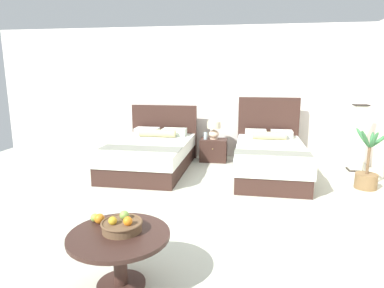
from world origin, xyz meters
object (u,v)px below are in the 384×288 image
object	(u,v)px
vase	(206,136)
loose_orange	(99,219)
coffee_table	(119,246)
bed_near_window	(151,154)
bed_near_corner	(270,157)
nightstand	(214,150)
fruit_bowl	(122,225)
potted_palm	(367,173)
table_lamp	(214,129)
loose_apple	(95,218)
floor_lamp_corner	(358,138)

from	to	relation	value
vase	loose_orange	size ratio (longest dim) A/B	1.58
coffee_table	bed_near_window	bearing A→B (deg)	101.85
bed_near_corner	nightstand	size ratio (longest dim) A/B	4.12
bed_near_window	bed_near_corner	bearing A→B (deg)	0.21
fruit_bowl	potted_palm	bearing A→B (deg)	45.35
nightstand	table_lamp	bearing A→B (deg)	90.00
vase	fruit_bowl	distance (m)	4.18
table_lamp	potted_palm	xyz separation A→B (m)	(2.52, -1.32, -0.41)
potted_palm	fruit_bowl	bearing A→B (deg)	-134.65
table_lamp	loose_apple	bearing A→B (deg)	-99.13
fruit_bowl	potted_palm	size ratio (longest dim) A/B	0.36
coffee_table	loose_apple	size ratio (longest dim) A/B	11.28
bed_near_window	potted_palm	world-z (taller)	bed_near_window
loose_orange	nightstand	bearing A→B (deg)	81.67
bed_near_window	nightstand	distance (m)	1.35
loose_orange	floor_lamp_corner	bearing A→B (deg)	49.64
coffee_table	floor_lamp_corner	bearing A→B (deg)	52.86
bed_near_window	floor_lamp_corner	xyz separation A→B (m)	(3.75, 0.52, 0.32)
loose_apple	potted_palm	world-z (taller)	potted_palm
fruit_bowl	loose_orange	xyz separation A→B (m)	(-0.25, 0.10, -0.01)
table_lamp	floor_lamp_corner	size ratio (longest dim) A/B	0.30
vase	loose_apple	world-z (taller)	vase
bed_near_corner	potted_palm	world-z (taller)	bed_near_corner
nightstand	loose_apple	world-z (taller)	loose_apple
floor_lamp_corner	potted_palm	distance (m)	1.10
loose_orange	floor_lamp_corner	world-z (taller)	floor_lamp_corner
table_lamp	coffee_table	world-z (taller)	table_lamp
bed_near_window	table_lamp	world-z (taller)	bed_near_window
loose_apple	loose_orange	xyz separation A→B (m)	(0.06, -0.03, 0.01)
nightstand	table_lamp	size ratio (longest dim) A/B	1.48
loose_apple	potted_palm	xyz separation A→B (m)	(3.18, 2.78, -0.26)
bed_near_corner	nightstand	bearing A→B (deg)	143.73
floor_lamp_corner	potted_palm	size ratio (longest dim) A/B	1.26
vase	floor_lamp_corner	world-z (taller)	floor_lamp_corner
loose_orange	vase	bearing A→B (deg)	83.82
bed_near_window	potted_palm	distance (m)	3.65
table_lamp	bed_near_corner	bearing A→B (deg)	-36.96
coffee_table	loose_orange	bearing A→B (deg)	146.71
loose_orange	bed_near_window	bearing A→B (deg)	98.43
floor_lamp_corner	bed_near_window	bearing A→B (deg)	-172.10
fruit_bowl	potted_palm	xyz separation A→B (m)	(2.88, 2.91, -0.28)
nightstand	coffee_table	bearing A→B (deg)	-94.89
table_lamp	coffee_table	size ratio (longest dim) A/B	0.43
loose_apple	floor_lamp_corner	size ratio (longest dim) A/B	0.06
vase	coffee_table	world-z (taller)	vase
bed_near_corner	fruit_bowl	distance (m)	3.72
bed_near_corner	table_lamp	bearing A→B (deg)	143.04
bed_near_window	fruit_bowl	xyz separation A→B (m)	(0.74, -3.42, 0.24)
nightstand	floor_lamp_corner	size ratio (longest dim) A/B	0.44
table_lamp	coffee_table	xyz separation A→B (m)	(-0.36, -4.28, -0.30)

